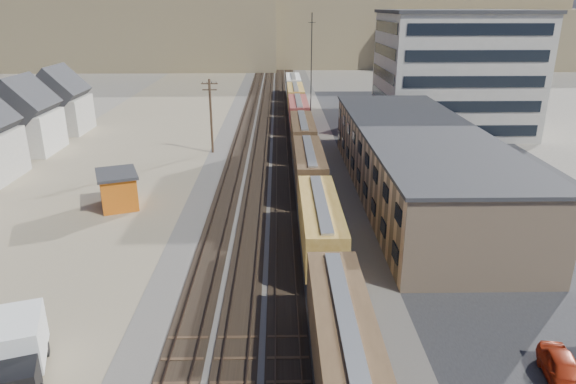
{
  "coord_description": "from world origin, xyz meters",
  "views": [
    {
      "loc": [
        0.56,
        -26.2,
        19.02
      ],
      "look_at": [
        1.38,
        17.81,
        3.0
      ],
      "focal_mm": 32.0,
      "sensor_mm": 36.0,
      "label": 1
    }
  ],
  "objects_px": {
    "utility_pole_north": "(211,115)",
    "maintenance_shed": "(118,189)",
    "freight_train": "(306,148)",
    "parked_car_red": "(564,372)",
    "parked_car_blue": "(446,148)",
    "box_truck": "(20,352)"
  },
  "relations": [
    {
      "from": "freight_train",
      "to": "parked_car_red",
      "type": "height_order",
      "value": "freight_train"
    },
    {
      "from": "utility_pole_north",
      "to": "maintenance_shed",
      "type": "distance_m",
      "value": 21.31
    },
    {
      "from": "freight_train",
      "to": "maintenance_shed",
      "type": "relative_size",
      "value": 20.2
    },
    {
      "from": "utility_pole_north",
      "to": "parked_car_blue",
      "type": "distance_m",
      "value": 32.08
    },
    {
      "from": "maintenance_shed",
      "to": "parked_car_blue",
      "type": "bearing_deg",
      "value": 25.79
    },
    {
      "from": "utility_pole_north",
      "to": "parked_car_blue",
      "type": "xyz_separation_m",
      "value": [
        31.74,
        -1.12,
        -4.54
      ]
    },
    {
      "from": "box_truck",
      "to": "freight_train",
      "type": "bearing_deg",
      "value": 65.07
    },
    {
      "from": "utility_pole_north",
      "to": "parked_car_red",
      "type": "xyz_separation_m",
      "value": [
        24.11,
        -46.19,
        -4.54
      ]
    },
    {
      "from": "freight_train",
      "to": "maintenance_shed",
      "type": "bearing_deg",
      "value": -148.87
    },
    {
      "from": "maintenance_shed",
      "to": "parked_car_red",
      "type": "bearing_deg",
      "value": -40.29
    },
    {
      "from": "utility_pole_north",
      "to": "box_truck",
      "type": "bearing_deg",
      "value": -96.16
    },
    {
      "from": "parked_car_red",
      "to": "box_truck",
      "type": "bearing_deg",
      "value": -172.37
    },
    {
      "from": "maintenance_shed",
      "to": "parked_car_blue",
      "type": "relative_size",
      "value": 1.09
    },
    {
      "from": "utility_pole_north",
      "to": "box_truck",
      "type": "relative_size",
      "value": 1.58
    },
    {
      "from": "utility_pole_north",
      "to": "maintenance_shed",
      "type": "xyz_separation_m",
      "value": [
        -6.98,
        -19.83,
        -3.46
      ]
    },
    {
      "from": "freight_train",
      "to": "box_truck",
      "type": "distance_m",
      "value": 40.75
    },
    {
      "from": "parked_car_red",
      "to": "parked_car_blue",
      "type": "relative_size",
      "value": 0.82
    },
    {
      "from": "box_truck",
      "to": "maintenance_shed",
      "type": "xyz_separation_m",
      "value": [
        -2.11,
        25.3,
        0.22
      ]
    },
    {
      "from": "utility_pole_north",
      "to": "maintenance_shed",
      "type": "height_order",
      "value": "utility_pole_north"
    },
    {
      "from": "utility_pole_north",
      "to": "maintenance_shed",
      "type": "bearing_deg",
      "value": -109.39
    },
    {
      "from": "utility_pole_north",
      "to": "box_truck",
      "type": "xyz_separation_m",
      "value": [
        -4.87,
        -45.13,
        -3.68
      ]
    },
    {
      "from": "box_truck",
      "to": "maintenance_shed",
      "type": "relative_size",
      "value": 1.07
    }
  ]
}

